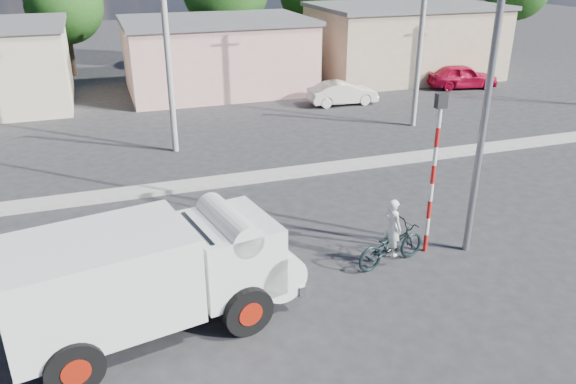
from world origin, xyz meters
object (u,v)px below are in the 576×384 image
object	(u,v)px
bicycle	(391,245)
car_cream	(343,93)
cyclist	(392,238)
traffic_pole	(434,162)
truck	(157,273)
car_red	(462,76)
streetlight	(486,68)

from	to	relation	value
bicycle	car_cream	xyz separation A→B (m)	(5.49, 15.40, 0.05)
cyclist	traffic_pole	xyz separation A→B (m)	(1.23, 0.29, 1.82)
truck	car_cream	world-z (taller)	truck
cyclist	car_cream	bearing A→B (deg)	-32.51
car_red	traffic_pole	bearing A→B (deg)	153.79
car_red	traffic_pole	xyz separation A→B (m)	(-12.46, -16.31, 1.90)
cyclist	streetlight	world-z (taller)	streetlight
truck	bicycle	size ratio (longest dim) A/B	3.02
bicycle	car_red	xyz separation A→B (m)	(13.70, 16.61, 0.14)
cyclist	car_red	distance (m)	21.53
streetlight	car_cream	bearing A→B (deg)	77.84
truck	bicycle	world-z (taller)	truck
cyclist	bicycle	bearing A→B (deg)	77.11
truck	cyclist	xyz separation A→B (m)	(5.99, 0.82, -0.61)
bicycle	traffic_pole	distance (m)	2.40
cyclist	traffic_pole	distance (m)	2.22
car_red	traffic_pole	world-z (taller)	traffic_pole
cyclist	car_red	world-z (taller)	cyclist
streetlight	truck	bearing A→B (deg)	-174.34
truck	car_red	size ratio (longest dim) A/B	1.56
car_red	streetlight	bearing A→B (deg)	156.42
truck	streetlight	distance (m)	8.95
traffic_pole	streetlight	world-z (taller)	streetlight
cyclist	traffic_pole	bearing A→B (deg)	-89.54
traffic_pole	car_red	bearing A→B (deg)	52.62
car_red	streetlight	distance (m)	20.66
car_cream	traffic_pole	distance (m)	15.83
truck	cyclist	size ratio (longest dim) A/B	4.11
bicycle	streetlight	world-z (taller)	streetlight
bicycle	car_cream	distance (m)	16.35
cyclist	car_cream	distance (m)	16.36
truck	car_cream	size ratio (longest dim) A/B	1.74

